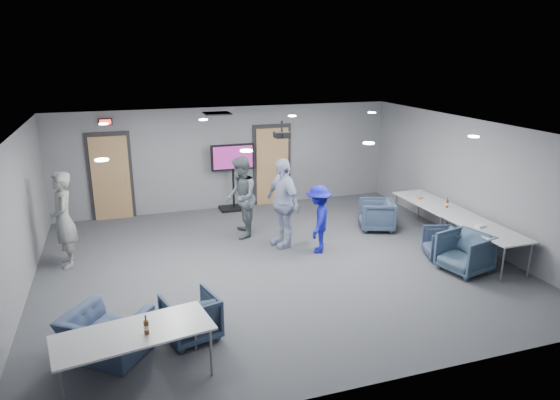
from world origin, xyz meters
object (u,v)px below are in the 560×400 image
object	(u,v)px
person_b	(241,197)
table_front_left	(134,335)
bottle_front	(146,327)
bottle_right	(447,204)
chair_right_c	(465,253)
chair_front_b	(106,335)
person_a	(64,220)
chair_right_a	(377,215)
table_right_b	(486,230)
chair_right_b	(442,243)
chair_front_a	(191,317)
table_right_a	(430,203)
projector	(282,135)
person_d	(319,219)
person_c	(283,203)
tv_stand	(233,173)

from	to	relation	value
person_b	table_front_left	distance (m)	5.36
bottle_front	bottle_right	bearing A→B (deg)	25.56
chair_right_c	chair_front_b	size ratio (longest dim) A/B	0.81
person_a	bottle_front	xyz separation A→B (m)	(1.25, -4.31, -0.12)
chair_right_a	table_right_b	size ratio (longest dim) A/B	0.43
person_a	chair_right_b	bearing A→B (deg)	66.74
chair_right_b	bottle_front	bearing A→B (deg)	-51.52
chair_front_a	chair_right_b	bearing A→B (deg)	179.85
person_a	chair_right_b	distance (m)	7.55
person_b	chair_front_a	distance (m)	4.29
chair_front_b	chair_right_a	bearing A→B (deg)	-113.44
table_front_left	table_right_a	bearing A→B (deg)	18.50
table_right_a	bottle_right	bearing A→B (deg)	-170.98
chair_right_c	table_front_left	world-z (taller)	chair_right_c
bottle_front	projector	distance (m)	5.46
bottle_front	chair_front_a	bearing A→B (deg)	54.50
person_b	table_front_left	xyz separation A→B (m)	(-2.55, -4.70, -0.23)
person_d	projector	bearing A→B (deg)	-115.13
table_right_b	bottle_front	xyz separation A→B (m)	(-6.65, -1.83, 0.14)
person_c	projector	xyz separation A→B (m)	(0.04, 0.18, 1.44)
person_b	bottle_right	bearing A→B (deg)	82.88
person_d	bottle_front	world-z (taller)	person_d
person_a	bottle_front	distance (m)	4.49
chair_front_a	table_right_b	distance (m)	6.07
person_b	person_d	size ratio (longest dim) A/B	1.28
bottle_right	person_a	bearing A→B (deg)	172.25
table_right_b	bottle_front	world-z (taller)	bottle_front
bottle_right	person_b	bearing A→B (deg)	159.93
person_b	tv_stand	xyz separation A→B (m)	(0.31, 2.04, 0.08)
chair_right_c	table_right_b	world-z (taller)	chair_right_c
chair_right_b	chair_right_a	bearing A→B (deg)	-149.36
table_front_left	projector	world-z (taller)	projector
chair_right_b	bottle_front	world-z (taller)	bottle_front
person_d	bottle_right	bearing A→B (deg)	115.46
chair_right_b	table_front_left	xyz separation A→B (m)	(-6.15, -2.20, 0.38)
tv_stand	chair_front_b	bearing A→B (deg)	-118.06
person_a	bottle_right	distance (m)	8.06
chair_right_b	bottle_front	xyz separation A→B (m)	(-6.00, -2.30, 0.51)
chair_front_b	table_front_left	bearing A→B (deg)	154.30
chair_front_b	tv_stand	distance (m)	6.88
person_c	chair_front_a	size ratio (longest dim) A/B	2.59
chair_right_a	chair_front_b	size ratio (longest dim) A/B	0.77
chair_right_a	bottle_front	xyz separation A→B (m)	(-5.55, -4.23, 0.46)
chair_right_a	table_right_a	world-z (taller)	table_right_a
chair_right_a	chair_front_a	xyz separation A→B (m)	(-4.89, -3.30, -0.02)
chair_right_a	table_right_a	xyz separation A→B (m)	(1.10, -0.50, 0.33)
chair_front_b	table_right_a	distance (m)	7.75
table_front_left	bottle_front	xyz separation A→B (m)	(0.16, -0.10, 0.14)
person_c	projector	size ratio (longest dim) A/B	5.49
person_d	projector	distance (m)	1.93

